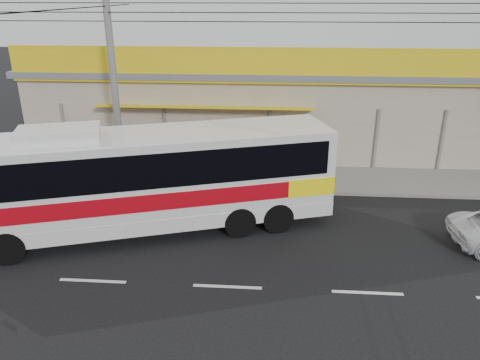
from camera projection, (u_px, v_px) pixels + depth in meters
name	position (u px, v px, depth m)	size (l,w,h in m)	color
ground	(235.00, 244.00, 15.86)	(120.00, 120.00, 0.00)	black
sidewalk	(246.00, 177.00, 21.38)	(30.00, 3.20, 0.15)	slate
lane_markings	(227.00, 287.00, 13.54)	(50.00, 0.12, 0.01)	silver
storefront_building	(252.00, 103.00, 25.69)	(22.60, 9.20, 5.70)	#A19382
coach_bus	(153.00, 175.00, 16.07)	(13.00, 6.52, 3.94)	silver
motorbike_red	(39.00, 169.00, 20.57)	(0.73, 2.10, 1.10)	maroon
utility_pole	(106.00, 6.00, 18.22)	(34.00, 14.00, 9.03)	slate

